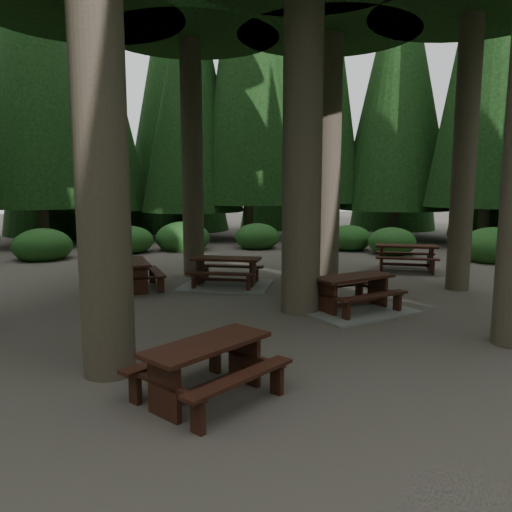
{
  "coord_description": "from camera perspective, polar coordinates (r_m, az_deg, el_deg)",
  "views": [
    {
      "loc": [
        -1.56,
        -10.35,
        2.79
      ],
      "look_at": [
        -0.04,
        1.31,
        1.1
      ],
      "focal_mm": 35.0,
      "sensor_mm": 36.0,
      "label": 1
    }
  ],
  "objects": [
    {
      "name": "picnic_table_b",
      "position": [
        13.73,
        -13.8,
        -1.61
      ],
      "size": [
        1.79,
        2.05,
        0.77
      ],
      "rotation": [
        0.0,
        0.0,
        1.79
      ],
      "color": "#351610",
      "rests_on": "ground"
    },
    {
      "name": "picnic_table_e",
      "position": [
        6.66,
        -5.59,
        -11.88
      ],
      "size": [
        2.28,
        2.25,
        0.77
      ],
      "rotation": [
        0.0,
        0.0,
        0.72
      ],
      "color": "#351610",
      "rests_on": "ground"
    },
    {
      "name": "ground",
      "position": [
        10.83,
        1.13,
        -6.75
      ],
      "size": [
        80.0,
        80.0,
        0.0
      ],
      "primitive_type": "plane",
      "color": "#4A443C",
      "rests_on": "ground"
    },
    {
      "name": "picnic_table_c",
      "position": [
        13.77,
        -3.41,
        -2.35
      ],
      "size": [
        2.84,
        2.57,
        0.8
      ],
      "rotation": [
        0.0,
        0.0,
        -0.3
      ],
      "color": "gray",
      "rests_on": "ground"
    },
    {
      "name": "picnic_table_a",
      "position": [
        11.32,
        11.04,
        -4.83
      ],
      "size": [
        2.91,
        2.7,
        0.79
      ],
      "rotation": [
        0.0,
        0.0,
        0.41
      ],
      "color": "gray",
      "rests_on": "ground"
    },
    {
      "name": "shrub_ring",
      "position": [
        11.58,
        4.04,
        -3.75
      ],
      "size": [
        23.86,
        24.64,
        1.49
      ],
      "color": "#1D541D",
      "rests_on": "ground"
    },
    {
      "name": "picnic_table_d",
      "position": [
        16.95,
        16.78,
        0.26
      ],
      "size": [
        2.36,
        2.14,
        0.84
      ],
      "rotation": [
        0.0,
        0.0,
        -0.36
      ],
      "color": "#351610",
      "rests_on": "ground"
    }
  ]
}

